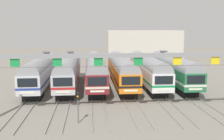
{
  "coord_description": "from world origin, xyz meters",
  "views": [
    {
      "loc": [
        -2.96,
        -39.03,
        8.95
      ],
      "look_at": [
        0.39,
        -1.71,
        2.85
      ],
      "focal_mm": 41.17,
      "sensor_mm": 36.0,
      "label": 1
    }
  ],
  "objects": [
    {
      "name": "commuter_train_orange",
      "position": [
        2.03,
        -0.01,
        2.69
      ],
      "size": [
        2.88,
        18.06,
        4.77
      ],
      "color": "orange",
      "rests_on": "ground"
    },
    {
      "name": "yard_signal_mast",
      "position": [
        -4.07,
        -15.48,
        2.1
      ],
      "size": [
        0.28,
        0.35,
        3.01
      ],
      "color": "#59595E",
      "rests_on": "ground"
    },
    {
      "name": "commuter_train_green",
      "position": [
        10.17,
        -0.0,
        2.69
      ],
      "size": [
        2.88,
        18.06,
        5.05
      ],
      "color": "#236B42",
      "rests_on": "ground"
    },
    {
      "name": "commuter_train_white",
      "position": [
        6.1,
        -0.01,
        2.69
      ],
      "size": [
        2.88,
        18.06,
        4.77
      ],
      "color": "white",
      "rests_on": "ground"
    },
    {
      "name": "maintenance_building",
      "position": [
        12.53,
        34.19,
        4.18
      ],
      "size": [
        20.67,
        10.0,
        8.35
      ],
      "primitive_type": "cube",
      "color": "beige",
      "rests_on": "ground"
    },
    {
      "name": "catenary_gantry",
      "position": [
        0.0,
        -13.5,
        5.35
      ],
      "size": [
        25.58,
        0.44,
        6.97
      ],
      "color": "gray",
      "rests_on": "ground"
    },
    {
      "name": "track_bed",
      "position": [
        -0.0,
        17.0,
        0.07
      ],
      "size": [
        21.85,
        70.0,
        0.15
      ],
      "color": "gray",
      "rests_on": "ground"
    },
    {
      "name": "commuter_train_stainless",
      "position": [
        -6.1,
        -0.0,
        2.69
      ],
      "size": [
        2.88,
        18.06,
        5.05
      ],
      "color": "#B2B5BA",
      "rests_on": "ground"
    },
    {
      "name": "commuter_train_maroon",
      "position": [
        -2.03,
        -0.01,
        2.69
      ],
      "size": [
        2.88,
        18.06,
        4.77
      ],
      "color": "maroon",
      "rests_on": "ground"
    },
    {
      "name": "commuter_train_silver",
      "position": [
        -10.17,
        -0.0,
        2.69
      ],
      "size": [
        2.88,
        18.06,
        5.05
      ],
      "color": "silver",
      "rests_on": "ground"
    },
    {
      "name": "ground_plane",
      "position": [
        0.0,
        0.0,
        0.0
      ],
      "size": [
        160.0,
        160.0,
        0.0
      ],
      "primitive_type": "plane",
      "color": "gray"
    }
  ]
}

